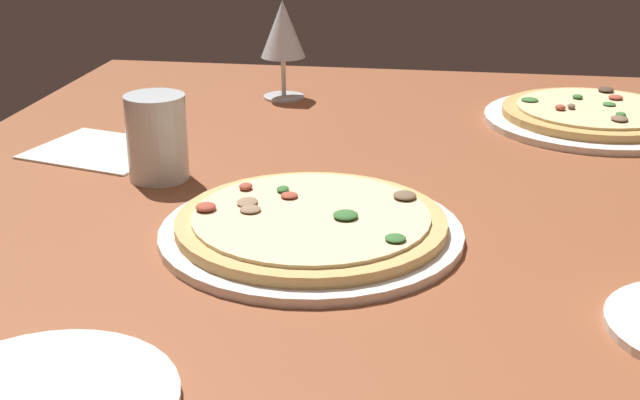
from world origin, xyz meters
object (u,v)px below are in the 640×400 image
(pizza_main, at_px, (311,226))
(paper_menu, at_px, (102,150))
(wine_glass_far, at_px, (283,32))
(water_glass, at_px, (157,143))
(pizza_side, at_px, (594,116))

(pizza_main, relative_size, paper_menu, 1.80)
(wine_glass_far, height_order, water_glass, wine_glass_far)
(pizza_main, bearing_deg, wine_glass_far, -166.09)
(pizza_main, distance_m, water_glass, 0.27)
(wine_glass_far, xyz_separation_m, paper_menu, (0.32, -0.19, -0.11))
(wine_glass_far, distance_m, paper_menu, 0.39)
(wine_glass_far, height_order, paper_menu, wine_glass_far)
(pizza_main, relative_size, water_glass, 3.00)
(paper_menu, bearing_deg, wine_glass_far, 164.17)
(pizza_main, xyz_separation_m, wine_glass_far, (-0.56, -0.14, 0.10))
(pizza_main, height_order, pizza_side, same)
(water_glass, bearing_deg, pizza_main, 55.41)
(pizza_side, relative_size, water_glass, 3.07)
(pizza_main, xyz_separation_m, pizza_side, (-0.49, 0.35, -0.00))
(pizza_main, distance_m, pizza_side, 0.60)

